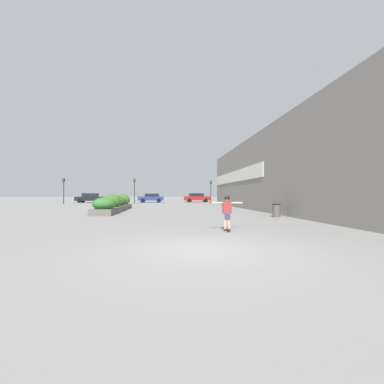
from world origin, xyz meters
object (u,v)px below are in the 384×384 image
trash_bin (276,210)px  traffic_light_right (211,188)px  skateboard (227,229)px  car_center_right (90,198)px  traffic_light_left (134,187)px  skateboarder (227,208)px  car_rightmost (151,198)px  car_leftmost (245,197)px  traffic_light_far_left (64,187)px  car_center_left (197,197)px

trash_bin → traffic_light_right: size_ratio=0.24×
skateboard → car_center_right: size_ratio=0.15×
traffic_light_left → traffic_light_right: size_ratio=1.08×
skateboarder → car_rightmost: size_ratio=0.29×
skateboard → car_leftmost: 38.44m
trash_bin → traffic_light_right: (0.11, 23.37, 1.95)m
skateboarder → traffic_light_far_left: traffic_light_far_left is taller
skateboarder → traffic_light_right: bearing=82.5°
skateboard → skateboarder: size_ratio=0.51×
trash_bin → car_leftmost: 31.81m
skateboard → trash_bin: (4.44, 5.59, 0.34)m
traffic_light_far_left → car_center_left: bearing=19.2°
trash_bin → traffic_light_right: traffic_light_right is taller
car_center_right → car_rightmost: car_center_right is taller
trash_bin → traffic_light_far_left: (-21.37, 23.57, 2.10)m
skateboard → traffic_light_right: (4.55, 28.96, 2.29)m
trash_bin → car_center_right: bearing=123.2°
car_center_left → car_rightmost: (-8.07, -0.82, -0.03)m
trash_bin → car_center_right: 35.73m
car_center_left → traffic_light_left: traffic_light_left is taller
skateboarder → traffic_light_far_left: size_ratio=0.34×
car_center_left → car_center_right: car_center_right is taller
car_rightmost → traffic_light_right: size_ratio=1.26×
car_center_right → traffic_light_left: traffic_light_left is taller
car_rightmost → skateboard: bearing=-172.3°
traffic_light_right → traffic_light_left: bearing=178.4°
skateboarder → car_center_right: bearing=114.5°
skateboarder → skateboard: bearing=1.4°
car_leftmost → car_rightmost: car_leftmost is taller
trash_bin → car_rightmost: size_ratio=0.19×
skateboard → skateboarder: skateboarder is taller
traffic_light_left → traffic_light_far_left: traffic_light_left is taller
traffic_light_left → car_center_left: bearing=34.2°
car_leftmost → car_rightmost: 17.10m
skateboarder → car_center_left: bearing=86.2°
car_leftmost → traffic_light_far_left: size_ratio=1.28×
car_leftmost → traffic_light_right: 10.86m
car_rightmost → traffic_light_left: size_ratio=1.16×
car_rightmost → traffic_light_far_left: bearing=117.1°
car_center_left → car_rightmost: 8.11m
traffic_light_right → traffic_light_far_left: size_ratio=0.93×
car_center_right → car_rightmost: bearing=-90.6°
skateboard → car_rightmost: (-4.77, 35.39, 0.75)m
skateboard → car_center_left: (3.30, 36.20, 0.77)m
skateboard → trash_bin: bearing=52.9°
traffic_light_left → traffic_light_right: traffic_light_left is taller
trash_bin → traffic_light_far_left: bearing=132.2°
skateboard → car_rightmost: bearing=99.1°
trash_bin → traffic_light_right: 23.45m
car_center_left → traffic_light_far_left: (-20.23, -7.05, 1.67)m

